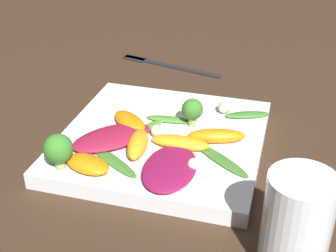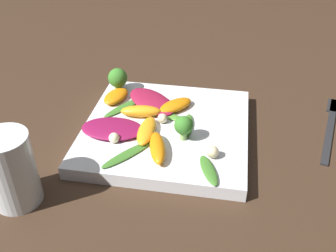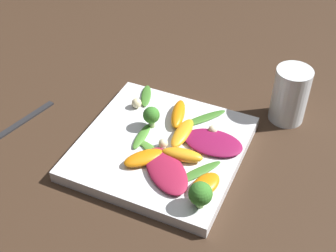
# 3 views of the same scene
# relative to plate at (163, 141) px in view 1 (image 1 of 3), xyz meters

# --- Properties ---
(ground_plane) EXTENTS (2.40, 2.40, 0.00)m
(ground_plane) POSITION_rel_plate_xyz_m (0.00, 0.00, -0.01)
(ground_plane) COLOR #382619
(plate) EXTENTS (0.25, 0.25, 0.02)m
(plate) POSITION_rel_plate_xyz_m (0.00, 0.00, 0.00)
(plate) COLOR white
(plate) RESTS_ON ground_plane
(drinking_glass) EXTENTS (0.06, 0.06, 0.10)m
(drinking_glass) POSITION_rel_plate_xyz_m (0.17, -0.16, 0.04)
(drinking_glass) COLOR white
(drinking_glass) RESTS_ON ground_plane
(fork) EXTENTS (0.19, 0.06, 0.01)m
(fork) POSITION_rel_plate_xyz_m (-0.08, 0.27, -0.01)
(fork) COLOR #262628
(fork) RESTS_ON ground_plane
(radicchio_leaf_0) EXTENTS (0.11, 0.11, 0.01)m
(radicchio_leaf_0) POSITION_rel_plate_xyz_m (-0.06, -0.03, 0.02)
(radicchio_leaf_0) COLOR maroon
(radicchio_leaf_0) RESTS_ON plate
(radicchio_leaf_1) EXTENTS (0.06, 0.10, 0.01)m
(radicchio_leaf_1) POSITION_rel_plate_xyz_m (0.03, -0.08, 0.02)
(radicchio_leaf_1) COLOR maroon
(radicchio_leaf_1) RESTS_ON plate
(orange_segment_0) EXTENTS (0.06, 0.05, 0.01)m
(orange_segment_0) POSITION_rel_plate_xyz_m (-0.06, -0.10, 0.02)
(orange_segment_0) COLOR orange
(orange_segment_0) RESTS_ON plate
(orange_segment_1) EXTENTS (0.03, 0.07, 0.02)m
(orange_segment_1) POSITION_rel_plate_xyz_m (-0.02, -0.04, 0.02)
(orange_segment_1) COLOR orange
(orange_segment_1) RESTS_ON plate
(orange_segment_2) EXTENTS (0.07, 0.07, 0.01)m
(orange_segment_2) POSITION_rel_plate_xyz_m (-0.05, 0.01, 0.02)
(orange_segment_2) COLOR orange
(orange_segment_2) RESTS_ON plate
(orange_segment_3) EXTENTS (0.07, 0.03, 0.01)m
(orange_segment_3) POSITION_rel_plate_xyz_m (0.03, -0.02, 0.02)
(orange_segment_3) COLOR orange
(orange_segment_3) RESTS_ON plate
(orange_segment_4) EXTENTS (0.08, 0.04, 0.02)m
(orange_segment_4) POSITION_rel_plate_xyz_m (0.07, -0.00, 0.02)
(orange_segment_4) COLOR orange
(orange_segment_4) RESTS_ON plate
(broccoli_floret_0) EXTENTS (0.03, 0.03, 0.04)m
(broccoli_floret_0) POSITION_rel_plate_xyz_m (0.03, 0.03, 0.03)
(broccoli_floret_0) COLOR #84AD5B
(broccoli_floret_0) RESTS_ON plate
(broccoli_floret_1) EXTENTS (0.03, 0.03, 0.04)m
(broccoli_floret_1) POSITION_rel_plate_xyz_m (-0.09, -0.10, 0.03)
(broccoli_floret_1) COLOR #84AD5B
(broccoli_floret_1) RESTS_ON plate
(arugula_sprig_0) EXTENTS (0.08, 0.07, 0.00)m
(arugula_sprig_0) POSITION_rel_plate_xyz_m (0.08, -0.04, 0.01)
(arugula_sprig_0) COLOR #3D7528
(arugula_sprig_0) RESTS_ON plate
(arugula_sprig_1) EXTENTS (0.05, 0.08, 0.00)m
(arugula_sprig_1) POSITION_rel_plate_xyz_m (-0.02, -0.00, 0.01)
(arugula_sprig_1) COLOR #518E33
(arugula_sprig_1) RESTS_ON plate
(arugula_sprig_2) EXTENTS (0.06, 0.02, 0.01)m
(arugula_sprig_2) POSITION_rel_plate_xyz_m (-0.00, 0.03, 0.01)
(arugula_sprig_2) COLOR #47842D
(arugula_sprig_2) RESTS_ON plate
(arugula_sprig_3) EXTENTS (0.08, 0.06, 0.00)m
(arugula_sprig_3) POSITION_rel_plate_xyz_m (-0.04, -0.08, 0.01)
(arugula_sprig_3) COLOR #3D7528
(arugula_sprig_3) RESTS_ON plate
(arugula_sprig_4) EXTENTS (0.06, 0.04, 0.01)m
(arugula_sprig_4) POSITION_rel_plate_xyz_m (0.10, 0.08, 0.01)
(arugula_sprig_4) COLOR #3D7528
(arugula_sprig_4) RESTS_ON plate
(macadamia_nut_0) EXTENTS (0.02, 0.02, 0.02)m
(macadamia_nut_0) POSITION_rel_plate_xyz_m (0.06, -0.07, 0.02)
(macadamia_nut_0) COLOR beige
(macadamia_nut_0) RESTS_ON plate
(macadamia_nut_1) EXTENTS (0.02, 0.02, 0.02)m
(macadamia_nut_1) POSITION_rel_plate_xyz_m (0.07, 0.08, 0.02)
(macadamia_nut_1) COLOR beige
(macadamia_nut_1) RESTS_ON plate
(macadamia_nut_2) EXTENTS (0.02, 0.02, 0.02)m
(macadamia_nut_2) POSITION_rel_plate_xyz_m (-0.01, -0.01, 0.02)
(macadamia_nut_2) COLOR beige
(macadamia_nut_2) RESTS_ON plate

